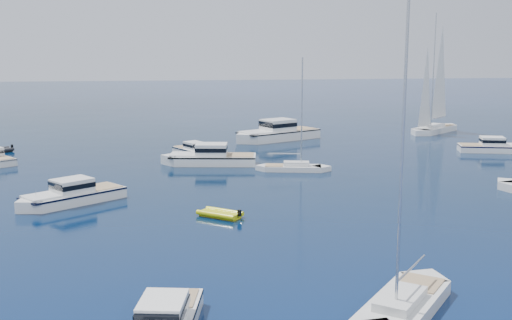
# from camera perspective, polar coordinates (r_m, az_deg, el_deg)

# --- Properties ---
(ground) EXTENTS (400.00, 400.00, 0.00)m
(ground) POSITION_cam_1_polar(r_m,az_deg,el_deg) (33.53, 6.88, -11.30)
(ground) COLOR navy
(ground) RESTS_ON ground
(motor_cruiser_left) EXTENTS (9.32, 8.12, 2.50)m
(motor_cruiser_left) POSITION_cam_1_polar(r_m,az_deg,el_deg) (52.29, -16.26, -3.75)
(motor_cruiser_left) COLOR white
(motor_cruiser_left) RESTS_ON ground
(motor_cruiser_centre) EXTENTS (11.07, 4.90, 2.81)m
(motor_cruiser_centre) POSITION_cam_1_polar(r_m,az_deg,el_deg) (66.73, -4.18, -0.39)
(motor_cruiser_centre) COLOR white
(motor_cruiser_centre) RESTS_ON ground
(motor_cruiser_far_r) EXTENTS (9.09, 4.85, 2.28)m
(motor_cruiser_far_r) POSITION_cam_1_polar(r_m,az_deg,el_deg) (79.32, 20.49, 0.68)
(motor_cruiser_far_r) COLOR white
(motor_cruiser_far_r) RESTS_ON ground
(motor_cruiser_distant) EXTENTS (13.61, 9.78, 3.48)m
(motor_cruiser_distant) POSITION_cam_1_polar(r_m,az_deg,el_deg) (83.85, 1.83, 1.81)
(motor_cruiser_distant) COLOR white
(motor_cruiser_distant) RESTS_ON ground
(motor_cruiser_horizon) EXTENTS (5.45, 7.42, 1.90)m
(motor_cruiser_horizon) POSITION_cam_1_polar(r_m,az_deg,el_deg) (72.64, -5.50, 0.46)
(motor_cruiser_horizon) COLOR white
(motor_cruiser_horizon) RESTS_ON ground
(sailboat_fore) EXTENTS (8.41, 9.57, 14.92)m
(sailboat_fore) POSITION_cam_1_polar(r_m,az_deg,el_deg) (31.11, 12.99, -13.26)
(sailboat_fore) COLOR silver
(sailboat_fore) RESTS_ON ground
(sailboat_centre) EXTENTS (8.12, 3.58, 11.57)m
(sailboat_centre) POSITION_cam_1_polar(r_m,az_deg,el_deg) (63.29, 3.35, -0.96)
(sailboat_centre) COLOR white
(sailboat_centre) RESTS_ON ground
(sailboat_sails_far) EXTENTS (10.98, 9.97, 17.34)m
(sailboat_sails_far) POSITION_cam_1_polar(r_m,az_deg,el_deg) (94.88, 15.69, 2.42)
(sailboat_sails_far) COLOR white
(sailboat_sails_far) RESTS_ON ground
(tender_yellow) EXTENTS (3.77, 3.55, 0.95)m
(tender_yellow) POSITION_cam_1_polar(r_m,az_deg,el_deg) (46.40, -3.24, -5.11)
(tender_yellow) COLOR #D2D40C
(tender_yellow) RESTS_ON ground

